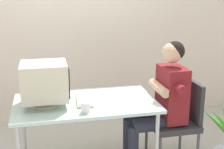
# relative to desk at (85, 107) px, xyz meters

# --- Properties ---
(wall_back) EXTENTS (8.00, 0.10, 3.00)m
(wall_back) POSITION_rel_desk_xyz_m (0.30, 1.40, 0.81)
(wall_back) COLOR beige
(wall_back) RESTS_ON ground_plane
(desk) EXTENTS (1.34, 0.79, 0.74)m
(desk) POSITION_rel_desk_xyz_m (0.00, 0.00, 0.00)
(desk) COLOR #B7B7BC
(desk) RESTS_ON ground_plane
(crt_monitor) EXTENTS (0.42, 0.37, 0.40)m
(crt_monitor) POSITION_rel_desk_xyz_m (-0.37, -0.03, 0.28)
(crt_monitor) COLOR beige
(crt_monitor) RESTS_ON desk
(keyboard) EXTENTS (0.18, 0.44, 0.03)m
(keyboard) POSITION_rel_desk_xyz_m (-0.01, 0.03, 0.07)
(keyboard) COLOR beige
(keyboard) RESTS_ON desk
(office_chair) EXTENTS (0.46, 0.46, 0.88)m
(office_chair) POSITION_rel_desk_xyz_m (0.96, -0.02, -0.19)
(office_chair) COLOR #4C4C51
(office_chair) RESTS_ON ground_plane
(person_seated) EXTENTS (0.71, 0.57, 1.29)m
(person_seated) POSITION_rel_desk_xyz_m (0.76, -0.02, 0.01)
(person_seated) COLOR maroon
(person_seated) RESTS_ON ground_plane
(desk_mug) EXTENTS (0.08, 0.09, 0.10)m
(desk_mug) POSITION_rel_desk_xyz_m (-0.03, -0.28, 0.10)
(desk_mug) COLOR white
(desk_mug) RESTS_ON desk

